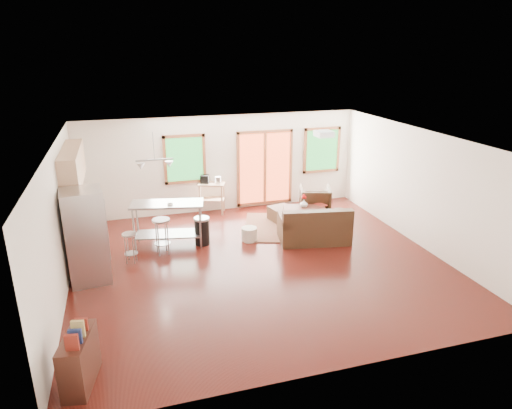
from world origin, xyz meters
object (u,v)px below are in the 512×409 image
object	(u,v)px
island	(168,216)
loveseat	(314,227)
rug	(295,227)
coffee_table	(304,210)
refrigerator	(86,236)
armchair	(315,199)
kitchen_cart	(211,187)
ottoman	(281,214)

from	to	relation	value
island	loveseat	bearing A→B (deg)	-12.88
rug	coffee_table	xyz separation A→B (m)	(0.32, 0.21, 0.35)
refrigerator	armchair	bearing A→B (deg)	14.70
refrigerator	kitchen_cart	size ratio (longest dim) A/B	1.72
ottoman	kitchen_cart	size ratio (longest dim) A/B	0.52
rug	loveseat	xyz separation A→B (m)	(0.12, -0.87, 0.32)
armchair	island	xyz separation A→B (m)	(-4.01, -0.97, 0.29)
loveseat	refrigerator	xyz separation A→B (m)	(-4.88, -0.49, 0.58)
ottoman	island	world-z (taller)	island
rug	armchair	size ratio (longest dim) A/B	3.08
ottoman	refrigerator	size ratio (longest dim) A/B	0.30
ottoman	refrigerator	bearing A→B (deg)	-157.00
armchair	ottoman	size ratio (longest dim) A/B	1.49
rug	armchair	xyz separation A→B (m)	(0.89, 0.84, 0.40)
loveseat	refrigerator	bearing A→B (deg)	-163.87
refrigerator	rug	bearing A→B (deg)	9.33
coffee_table	armchair	world-z (taller)	armchair
coffee_table	armchair	distance (m)	0.85
rug	ottoman	xyz separation A→B (m)	(-0.17, 0.58, 0.17)
ottoman	rug	bearing A→B (deg)	-73.87
island	kitchen_cart	world-z (taller)	kitchen_cart
coffee_table	island	bearing A→B (deg)	-174.36
ottoman	kitchen_cart	bearing A→B (deg)	145.48
loveseat	ottoman	distance (m)	1.49
armchair	kitchen_cart	distance (m)	2.82
rug	kitchen_cart	bearing A→B (deg)	136.46
loveseat	kitchen_cart	world-z (taller)	kitchen_cart
coffee_table	island	xyz separation A→B (m)	(-3.45, -0.34, 0.33)
rug	refrigerator	world-z (taller)	refrigerator
refrigerator	island	world-z (taller)	refrigerator
coffee_table	kitchen_cart	xyz separation A→B (m)	(-2.10, 1.48, 0.36)
loveseat	kitchen_cart	bearing A→B (deg)	136.93
coffee_table	island	distance (m)	3.48
armchair	kitchen_cart	bearing A→B (deg)	0.91
loveseat	island	world-z (taller)	island
armchair	kitchen_cart	size ratio (longest dim) A/B	0.77
ottoman	kitchen_cart	xyz separation A→B (m)	(-1.61, 1.11, 0.54)
loveseat	island	size ratio (longest dim) A/B	1.03
kitchen_cart	refrigerator	bearing A→B (deg)	-134.24
rug	refrigerator	bearing A→B (deg)	-164.00
loveseat	coffee_table	distance (m)	1.10
coffee_table	refrigerator	xyz separation A→B (m)	(-5.08, -1.58, 0.55)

